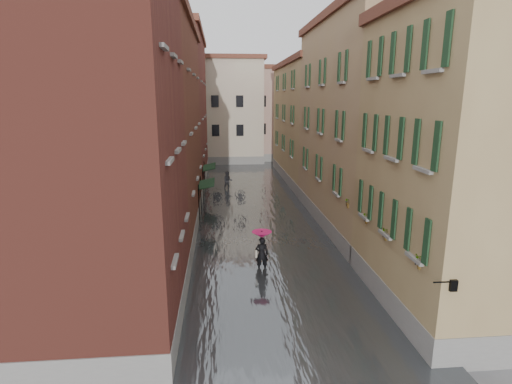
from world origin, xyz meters
name	(u,v)px	position (x,y,z in m)	size (l,w,h in m)	color
ground	(277,289)	(0.00, 0.00, 0.00)	(120.00, 120.00, 0.00)	#565658
floodwater	(254,209)	(0.00, 13.00, 0.10)	(10.00, 60.00, 0.20)	#484C50
building_left_near	(89,154)	(-7.00, -2.00, 6.50)	(6.00, 8.00, 13.00)	brown
building_left_mid	(146,134)	(-7.00, 9.00, 6.25)	(6.00, 14.00, 12.50)	brown
building_left_far	(173,113)	(-7.00, 24.00, 7.00)	(6.00, 16.00, 14.00)	brown
building_right_near	(467,169)	(7.00, -2.00, 5.75)	(6.00, 8.00, 11.50)	olive
building_right_mid	(366,128)	(7.00, 9.00, 6.50)	(6.00, 14.00, 13.00)	#9B7D5E
building_right_far	(313,125)	(7.00, 24.00, 5.75)	(6.00, 16.00, 11.50)	olive
building_end_cream	(216,113)	(-3.00, 38.00, 6.50)	(12.00, 9.00, 13.00)	beige
building_end_pink	(280,115)	(6.00, 40.00, 6.00)	(10.00, 9.00, 12.00)	tan
awning_near	(206,185)	(-3.49, 11.22, 2.46)	(1.09, 2.93, 2.80)	#16321B
awning_far	(209,168)	(-3.48, 18.17, 2.47)	(1.09, 3.20, 2.80)	#16321B
wall_lantern	(452,285)	(4.33, -6.00, 3.01)	(0.71, 0.22, 0.35)	black
window_planters	(379,218)	(4.12, -0.87, 3.51)	(0.59, 8.34, 0.84)	brown
pedestrian_main	(262,247)	(-0.51, 2.01, 1.26)	(1.00, 1.00, 2.06)	black
pedestrian_far	(228,181)	(-1.83, 19.92, 0.90)	(0.87, 0.68, 1.80)	black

